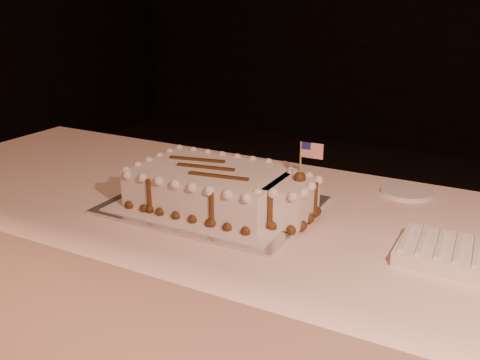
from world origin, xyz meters
The scene contains 6 objects.
banquet_table centered at (0.00, 0.60, 0.38)m, with size 2.40×0.80×0.75m, color #FFD4C5.
cake_board centered at (-0.20, 0.56, 0.75)m, with size 0.50×0.38×0.01m, color silver.
doily centered at (-0.20, 0.56, 0.76)m, with size 0.45×0.34×0.00m, color silver.
sheet_cake centered at (-0.18, 0.56, 0.81)m, with size 0.48×0.28×0.19m.
napkin_stack centered at (0.39, 0.54, 0.77)m, with size 0.23×0.17×0.04m.
side_plate centered at (0.21, 0.89, 0.76)m, with size 0.14×0.14×0.01m, color white.
Camera 1 is at (0.46, -0.52, 1.27)m, focal length 40.00 mm.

